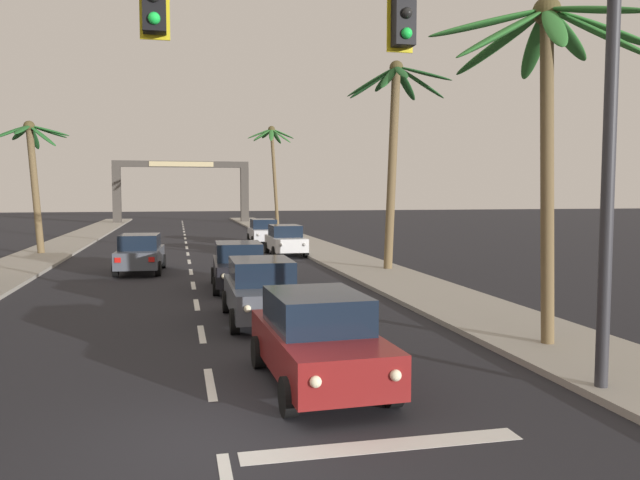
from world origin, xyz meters
name	(u,v)px	position (x,y,z in m)	size (l,w,h in m)	color
ground_plane	(220,443)	(0.00, 0.00, 0.00)	(220.00, 220.00, 0.00)	#232328
sidewalk_right	(357,264)	(7.80, 20.00, 0.07)	(3.20, 110.00, 0.14)	#9E998E
sidewalk_left	(2,274)	(-7.80, 20.00, 0.07)	(3.20, 110.00, 0.14)	#9E998E
lane_markings	(200,269)	(0.44, 20.39, 0.00)	(4.28, 89.27, 0.01)	silver
traffic_signal_mast	(411,68)	(3.02, 0.68, 5.42)	(11.61, 0.41, 7.42)	#2D2D33
sedan_lead_at_stop_bar	(318,339)	(1.91, 2.30, 0.85)	(2.08, 4.50, 1.68)	maroon
sedan_third_in_queue	(262,290)	(1.67, 8.21, 0.85)	(1.96, 4.46, 1.68)	#4C515B
sedan_fifth_in_queue	(239,265)	(1.61, 14.12, 0.85)	(2.06, 4.49, 1.68)	black
sedan_oncoming_far	(140,253)	(-2.15, 19.70, 0.85)	(2.11, 4.51, 1.68)	#4C515B
sedan_parked_nearest_kerb	(285,240)	(5.31, 25.75, 0.85)	(1.95, 4.45, 1.68)	silver
sedan_parked_mid_kerb	(264,231)	(5.15, 33.75, 0.85)	(1.99, 4.47, 1.68)	silver
palm_left_third	(32,159)	(-8.26, 28.68, 5.30)	(4.11, 3.87, 7.41)	brown
palm_right_nearest	(548,74)	(7.30, 3.68, 6.04)	(4.98, 4.81, 7.66)	brown
palm_right_second	(394,123)	(8.75, 17.63, 6.50)	(4.36, 4.80, 9.20)	brown
palm_right_farthest	(272,152)	(7.53, 45.54, 7.00)	(4.20, 4.08, 9.21)	brown
town_gateway_arch	(182,183)	(0.00, 64.90, 4.57)	(15.17, 0.90, 7.05)	#423D38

